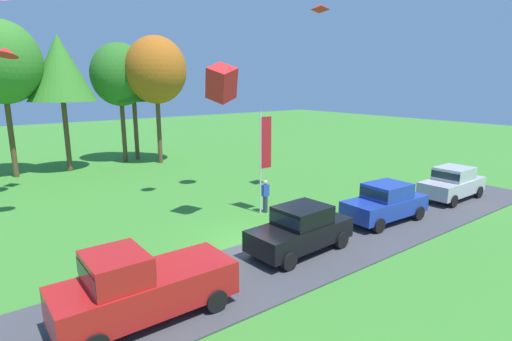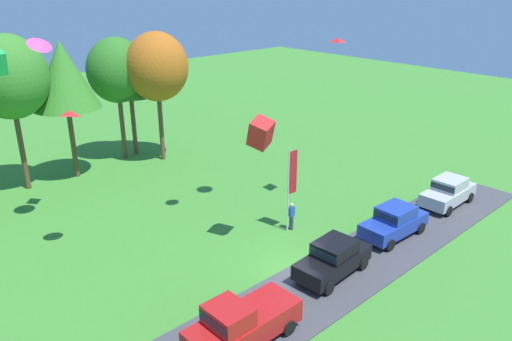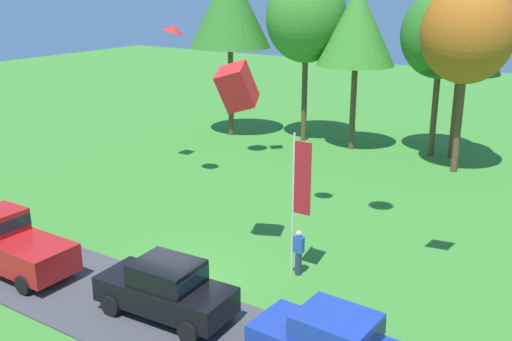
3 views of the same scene
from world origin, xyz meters
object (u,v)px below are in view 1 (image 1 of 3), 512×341
object	(u,v)px
person_watching_sky	(265,196)
tree_lone_near	(60,68)
car_sedan_far_end	(386,201)
flag_banner	(264,150)
kite_box_topmost	(222,83)
tree_far_left	(120,75)
car_sedan_near_entrance	(301,228)
car_pickup_by_flagpole	(139,286)
kite_diamond_low_drifter	(320,7)
tree_center_back	(1,62)
kite_delta_near_flag	(5,51)
tree_right_of_center	(156,70)
tree_far_right	(132,74)
car_sedan_mid_row	(453,182)

from	to	relation	value
person_watching_sky	tree_lone_near	bearing A→B (deg)	108.69
car_sedan_far_end	flag_banner	size ratio (longest dim) A/B	0.86
kite_box_topmost	tree_far_left	bearing A→B (deg)	84.89
car_sedan_near_entrance	car_sedan_far_end	distance (m)	5.68
person_watching_sky	kite_box_topmost	distance (m)	6.25
car_sedan_far_end	tree_lone_near	xyz separation A→B (m)	(-9.34, 21.40, 6.54)
car_pickup_by_flagpole	tree_far_left	xyz separation A→B (m)	(7.86, 23.47, 6.09)
car_sedan_near_entrance	tree_far_left	size ratio (longest dim) A/B	0.46
tree_far_left	flag_banner	size ratio (longest dim) A/B	1.88
kite_box_topmost	kite_diamond_low_drifter	size ratio (longest dim) A/B	1.38
tree_center_back	kite_delta_near_flag	world-z (taller)	tree_center_back
person_watching_sky	kite_delta_near_flag	size ratio (longest dim) A/B	1.58
tree_lone_near	tree_center_back	bearing A→B (deg)	177.32
person_watching_sky	kite_delta_near_flag	xyz separation A→B (m)	(-10.15, 5.40, 7.03)
tree_far_left	tree_right_of_center	world-z (taller)	tree_right_of_center
person_watching_sky	tree_center_back	xyz separation A→B (m)	(-9.22, 16.94, 7.02)
car_pickup_by_flagpole	tree_far_right	distance (m)	26.10
car_sedan_mid_row	kite_box_topmost	distance (m)	14.42
car_sedan_near_entrance	tree_lone_near	bearing A→B (deg)	99.63
tree_far_left	tree_far_right	xyz separation A→B (m)	(1.15, 0.23, 0.11)
car_sedan_near_entrance	car_sedan_mid_row	xyz separation A→B (m)	(11.93, 0.09, 0.00)
car_sedan_far_end	tree_far_right	bearing A→B (deg)	98.66
tree_far_right	tree_right_of_center	xyz separation A→B (m)	(0.95, -2.70, 0.23)
person_watching_sky	flag_banner	size ratio (longest dim) A/B	0.33
kite_diamond_low_drifter	car_sedan_far_end	bearing A→B (deg)	-97.10
car_sedan_near_entrance	tree_lone_near	distance (m)	22.81
tree_right_of_center	kite_box_topmost	xyz separation A→B (m)	(-3.71, -15.58, -0.97)
person_watching_sky	tree_right_of_center	bearing A→B (deg)	85.83
tree_center_back	kite_delta_near_flag	size ratio (longest dim) A/B	9.88
kite_box_topmost	tree_far_right	bearing A→B (deg)	81.40
car_sedan_near_entrance	car_sedan_far_end	xyz separation A→B (m)	(5.68, 0.14, 0.00)
car_sedan_far_end	tree_far_left	bearing A→B (deg)	101.57
person_watching_sky	tree_far_left	xyz separation A→B (m)	(-0.97, 17.99, 6.32)
tree_far_left	tree_right_of_center	distance (m)	3.26
car_sedan_near_entrance	tree_far_right	size ratio (longest dim) A/B	0.47
car_sedan_near_entrance	tree_right_of_center	size ratio (longest dim) A/B	0.44
car_sedan_near_entrance	tree_far_right	distance (m)	23.93
tree_center_back	car_sedan_far_end	bearing A→B (deg)	-59.15
car_sedan_far_end	person_watching_sky	xyz separation A→B (m)	(-3.66, 4.63, -0.16)
tree_center_back	tree_lone_near	bearing A→B (deg)	-2.68
person_watching_sky	kite_box_topmost	bearing A→B (deg)	-178.73
car_pickup_by_flagpole	tree_far_right	size ratio (longest dim) A/B	0.52
person_watching_sky	kite_delta_near_flag	distance (m)	13.47
kite_diamond_low_drifter	car_pickup_by_flagpole	bearing A→B (deg)	-154.67
car_pickup_by_flagpole	person_watching_sky	bearing A→B (deg)	31.87
car_sedan_near_entrance	person_watching_sky	world-z (taller)	car_sedan_near_entrance
car_sedan_far_end	car_sedan_mid_row	world-z (taller)	same
tree_lone_near	kite_delta_near_flag	size ratio (longest dim) A/B	9.20
tree_far_right	tree_lone_near	bearing A→B (deg)	-166.12
car_sedan_mid_row	kite_delta_near_flag	world-z (taller)	kite_delta_near_flag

